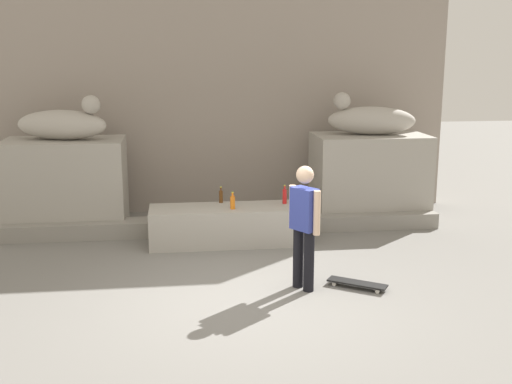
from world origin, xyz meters
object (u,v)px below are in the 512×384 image
Objects in this scene: statue_reclining_left at (64,124)px; statue_reclining_right at (369,119)px; bottle_red at (285,196)px; skater at (304,222)px; bottle_orange at (233,202)px; skateboard at (357,283)px; bottle_brown at (221,196)px.

statue_reclining_left and statue_reclining_right have the same top height.
statue_reclining_right reaches higher than bottle_red.
bottle_red is (0.14, 2.32, -0.18)m from skater.
bottle_orange is at bearing 40.81° from statue_reclining_right.
statue_reclining_left is 5.84m from skateboard.
skater reaches higher than skateboard.
skateboard is 2.67m from bottle_orange.
statue_reclining_left is 4.04m from bottle_red.
skater is at bearing 74.21° from statue_reclining_right.
bottle_red is at bearing 45.85° from statue_reclining_right.
statue_reclining_right is (5.48, 0.02, 0.00)m from statue_reclining_left.
statue_reclining_left is 5.34× the size of bottle_red.
skateboard is at bearing -57.54° from bottle_brown.
statue_reclining_right is 2.18× the size of skateboard.
bottle_orange is (-1.48, 2.12, 0.66)m from skateboard.
skater is 6.02× the size of bottle_brown.
statue_reclining_left reaches higher than skateboard.
bottle_red is at bearing -37.10° from skater.
statue_reclining_left reaches higher than bottle_orange.
bottle_red is (3.71, -1.12, -1.14)m from statue_reclining_left.
statue_reclining_right is 6.08× the size of bottle_brown.
statue_reclining_right is at bearing 27.62° from bottle_orange.
bottle_red is 0.94m from bottle_orange.
bottle_brown is at bearing 169.37° from bottle_red.
statue_reclining_right is 4.07m from skater.
bottle_red is (-0.59, 2.38, 0.68)m from skateboard.
skateboard is at bearing 84.55° from statue_reclining_right.
bottle_orange is (-0.90, -0.26, -0.02)m from bottle_red.
skateboard is 3.13m from bottle_brown.
bottle_red is at bearing -2.67° from statue_reclining_left.
statue_reclining_right reaches higher than bottle_brown.
bottle_red is at bearing 16.22° from bottle_orange.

